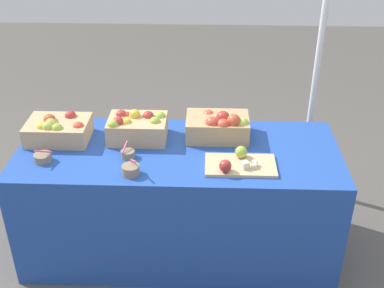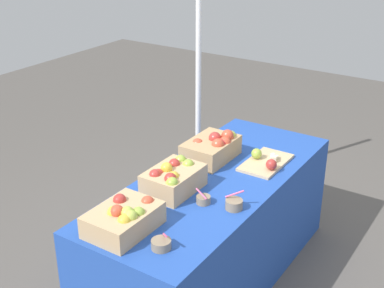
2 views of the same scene
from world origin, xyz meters
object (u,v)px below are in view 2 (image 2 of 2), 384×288
(cutting_board_front, at_px, (266,161))
(apple_crate_right, at_px, (213,147))
(sample_bowl_near, at_px, (234,204))
(sample_bowl_mid, at_px, (161,244))
(apple_crate_left, at_px, (124,218))
(sample_bowl_far, at_px, (203,200))
(tent_pole, at_px, (198,77))
(apple_crate_middle, at_px, (173,179))

(cutting_board_front, bearing_deg, apple_crate_right, 108.03)
(sample_bowl_near, bearing_deg, sample_bowl_mid, 167.47)
(apple_crate_left, distance_m, cutting_board_front, 1.11)
(sample_bowl_far, bearing_deg, apple_crate_left, 156.70)
(apple_crate_left, xyz_separation_m, tent_pole, (1.64, 0.60, 0.23))
(apple_crate_middle, relative_size, sample_bowl_mid, 3.42)
(cutting_board_front, bearing_deg, sample_bowl_far, 173.17)
(cutting_board_front, distance_m, tent_pole, 1.07)
(apple_crate_left, height_order, apple_crate_right, apple_crate_right)
(apple_crate_middle, distance_m, cutting_board_front, 0.68)
(apple_crate_middle, bearing_deg, apple_crate_left, -176.57)
(sample_bowl_mid, xyz_separation_m, tent_pole, (1.66, 0.85, 0.27))
(apple_crate_right, height_order, tent_pole, tent_pole)
(apple_crate_middle, xyz_separation_m, tent_pole, (1.17, 0.58, 0.22))
(sample_bowl_mid, distance_m, sample_bowl_far, 0.48)
(apple_crate_middle, height_order, apple_crate_right, apple_crate_right)
(apple_crate_middle, height_order, sample_bowl_mid, apple_crate_middle)
(apple_crate_left, relative_size, cutting_board_front, 0.94)
(apple_crate_right, xyz_separation_m, cutting_board_front, (0.11, -0.33, -0.06))
(apple_crate_left, bearing_deg, apple_crate_middle, 3.43)
(apple_crate_middle, relative_size, tent_pole, 0.17)
(sample_bowl_near, height_order, sample_bowl_far, sample_bowl_near)
(sample_bowl_near, distance_m, sample_bowl_far, 0.18)
(sample_bowl_far, xyz_separation_m, tent_pole, (1.19, 0.80, 0.27))
(cutting_board_front, xyz_separation_m, sample_bowl_near, (-0.59, -0.10, 0.01))
(sample_bowl_near, relative_size, tent_pole, 0.05)
(apple_crate_left, bearing_deg, tent_pole, 20.27)
(apple_crate_left, height_order, tent_pole, tent_pole)
(sample_bowl_mid, bearing_deg, sample_bowl_near, -12.53)
(apple_crate_left, distance_m, sample_bowl_mid, 0.26)
(cutting_board_front, height_order, sample_bowl_far, same)
(apple_crate_left, distance_m, apple_crate_right, 0.97)
(cutting_board_front, relative_size, sample_bowl_near, 3.57)
(apple_crate_right, distance_m, sample_bowl_mid, 1.04)
(sample_bowl_near, bearing_deg, apple_crate_right, 41.52)
(sample_bowl_near, bearing_deg, cutting_board_front, 9.31)
(apple_crate_right, bearing_deg, cutting_board_front, -71.97)
(apple_crate_left, bearing_deg, cutting_board_front, -13.99)
(sample_bowl_near, height_order, tent_pole, tent_pole)
(sample_bowl_mid, height_order, tent_pole, tent_pole)
(sample_bowl_near, xyz_separation_m, tent_pole, (1.15, 0.97, 0.27))
(apple_crate_middle, bearing_deg, sample_bowl_far, -95.87)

